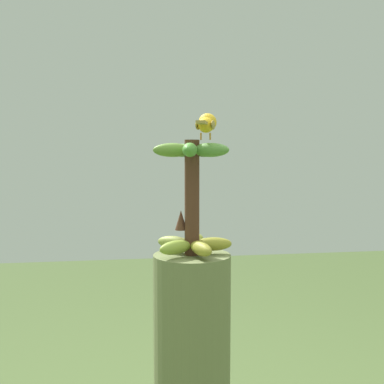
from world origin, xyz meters
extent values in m
cylinder|color=#4C2D1E|center=(0.00, 0.00, 1.07)|extent=(0.04, 0.04, 0.34)
ellipsoid|color=olive|center=(-0.02, 0.06, 0.93)|extent=(0.07, 0.12, 0.04)
ellipsoid|color=olive|center=(-0.06, 0.00, 0.93)|extent=(0.12, 0.05, 0.04)
ellipsoid|color=olive|center=(-0.02, -0.06, 0.93)|extent=(0.08, 0.12, 0.04)
ellipsoid|color=olive|center=(0.05, -0.04, 0.93)|extent=(0.12, 0.10, 0.04)
ellipsoid|color=#8DA439|center=(0.05, 0.04, 0.93)|extent=(0.12, 0.10, 0.04)
ellipsoid|color=#56803C|center=(-0.04, -0.04, 1.21)|extent=(0.12, 0.11, 0.04)
ellipsoid|color=#4C8338|center=(0.02, -0.05, 1.21)|extent=(0.08, 0.12, 0.04)
ellipsoid|color=olive|center=(0.06, 0.00, 1.21)|extent=(0.12, 0.05, 0.04)
ellipsoid|color=#4A8D33|center=(0.01, 0.06, 1.21)|extent=(0.07, 0.12, 0.04)
ellipsoid|color=#548A38|center=(-0.05, 0.03, 1.21)|extent=(0.12, 0.10, 0.04)
cone|color=#4C2D1E|center=(0.03, -0.01, 1.00)|extent=(0.04, 0.04, 0.06)
cylinder|color=#C68933|center=(-0.05, 0.00, 1.26)|extent=(0.01, 0.01, 0.02)
cylinder|color=#C68933|center=(-0.03, -0.01, 1.26)|extent=(0.00, 0.01, 0.02)
ellipsoid|color=gold|center=(-0.04, 0.00, 1.29)|extent=(0.08, 0.11, 0.05)
ellipsoid|color=olive|center=(-0.06, 0.01, 1.29)|extent=(0.03, 0.08, 0.03)
ellipsoid|color=olive|center=(-0.02, -0.01, 1.29)|extent=(0.03, 0.08, 0.03)
cube|color=olive|center=(-0.02, 0.07, 1.29)|extent=(0.04, 0.07, 0.01)
sphere|color=gold|center=(-0.06, -0.05, 1.30)|extent=(0.06, 0.06, 0.06)
sphere|color=black|center=(-0.04, -0.06, 1.30)|extent=(0.01, 0.01, 0.01)
cone|color=orange|center=(-0.07, -0.08, 1.30)|extent=(0.03, 0.03, 0.02)
camera|label=1|loc=(0.20, 1.35, 1.20)|focal=43.11mm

